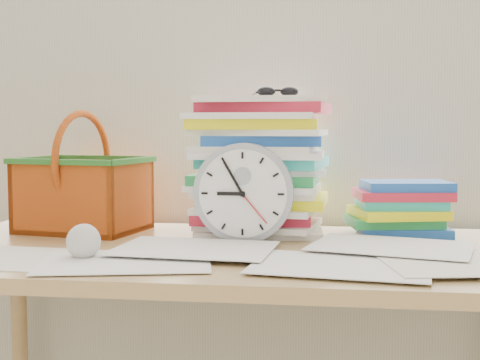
# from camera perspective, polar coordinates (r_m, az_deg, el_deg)

# --- Properties ---
(curtain) EXTENTS (2.40, 0.01, 2.50)m
(curtain) POSITION_cam_1_polar(r_m,az_deg,el_deg) (1.86, 1.03, 13.33)
(curtain) COLOR beige
(curtain) RESTS_ON room_shell
(desk) EXTENTS (1.40, 0.70, 0.75)m
(desk) POSITION_cam_1_polar(r_m,az_deg,el_deg) (1.50, -0.68, -8.62)
(desk) COLOR #AA8650
(desk) RESTS_ON ground
(paper_stack) EXTENTS (0.34, 0.28, 0.34)m
(paper_stack) POSITION_cam_1_polar(r_m,az_deg,el_deg) (1.68, 1.59, 1.25)
(paper_stack) COLOR white
(paper_stack) RESTS_ON desk
(clock) EXTENTS (0.23, 0.05, 0.23)m
(clock) POSITION_cam_1_polar(r_m,az_deg,el_deg) (1.54, 0.34, -1.08)
(clock) COLOR #9AA0AA
(clock) RESTS_ON desk
(sunglasses) EXTENTS (0.14, 0.12, 0.03)m
(sunglasses) POSITION_cam_1_polar(r_m,az_deg,el_deg) (1.66, 3.24, 7.55)
(sunglasses) COLOR black
(sunglasses) RESTS_ON paper_stack
(book_stack) EXTENTS (0.29, 0.25, 0.13)m
(book_stack) POSITION_cam_1_polar(r_m,az_deg,el_deg) (1.70, 13.40, -2.33)
(book_stack) COLOR white
(book_stack) RESTS_ON desk
(basket) EXTENTS (0.34, 0.29, 0.30)m
(basket) POSITION_cam_1_polar(r_m,az_deg,el_deg) (1.75, -13.25, 0.63)
(basket) COLOR #C25012
(basket) RESTS_ON desk
(crumpled_ball) EXTENTS (0.07, 0.07, 0.07)m
(crumpled_ball) POSITION_cam_1_polar(r_m,az_deg,el_deg) (1.39, -13.23, -5.10)
(crumpled_ball) COLOR silver
(crumpled_ball) RESTS_ON desk
(scattered_papers) EXTENTS (1.26, 0.42, 0.02)m
(scattered_papers) POSITION_cam_1_polar(r_m,az_deg,el_deg) (1.48, -0.68, -5.57)
(scattered_papers) COLOR white
(scattered_papers) RESTS_ON desk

